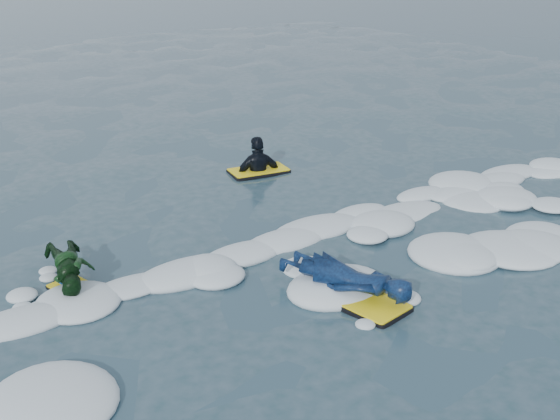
# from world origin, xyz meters

# --- Properties ---
(ground) EXTENTS (120.00, 120.00, 0.00)m
(ground) POSITION_xyz_m (0.00, 0.00, 0.00)
(ground) COLOR #1B3541
(ground) RESTS_ON ground
(foam_band) EXTENTS (12.00, 3.10, 0.30)m
(foam_band) POSITION_xyz_m (0.00, 1.03, 0.00)
(foam_band) COLOR silver
(foam_band) RESTS_ON ground
(prone_woman_unit) EXTENTS (1.13, 1.71, 0.42)m
(prone_woman_unit) POSITION_xyz_m (-0.49, -0.13, 0.21)
(prone_woman_unit) COLOR black
(prone_woman_unit) RESTS_ON ground
(prone_child_unit) EXTENTS (0.79, 1.22, 0.43)m
(prone_child_unit) POSITION_xyz_m (-3.03, 1.85, 0.22)
(prone_child_unit) COLOR black
(prone_child_unit) RESTS_ON ground
(waiting_rider_unit) EXTENTS (1.07, 0.69, 1.50)m
(waiting_rider_unit) POSITION_xyz_m (0.99, 4.13, -0.09)
(waiting_rider_unit) COLOR black
(waiting_rider_unit) RESTS_ON ground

